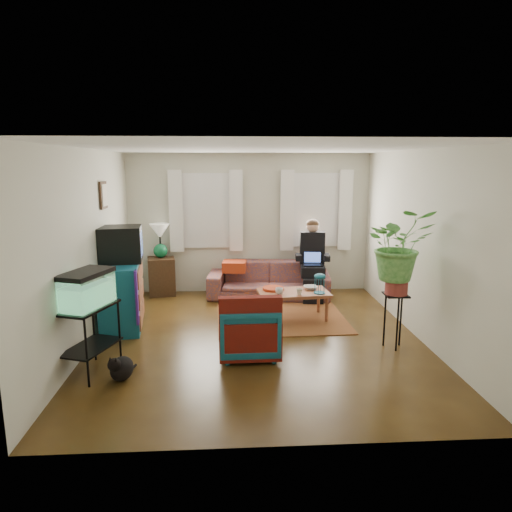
{
  "coord_description": "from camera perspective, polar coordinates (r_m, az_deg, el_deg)",
  "views": [
    {
      "loc": [
        -0.39,
        -6.02,
        2.39
      ],
      "look_at": [
        0.0,
        0.4,
        1.1
      ],
      "focal_mm": 32.0,
      "sensor_mm": 36.0,
      "label": 1
    }
  ],
  "objects": [
    {
      "name": "floor",
      "position": [
        6.49,
        0.22,
        -10.27
      ],
      "size": [
        4.5,
        5.0,
        0.01
      ],
      "primitive_type": "cube",
      "color": "#4F2B14",
      "rests_on": "ground"
    },
    {
      "name": "ceiling",
      "position": [
        6.04,
        0.24,
        13.33
      ],
      "size": [
        4.5,
        5.0,
        0.01
      ],
      "primitive_type": "cube",
      "color": "white",
      "rests_on": "wall_back"
    },
    {
      "name": "wall_back",
      "position": [
        8.6,
        -0.85,
        4.07
      ],
      "size": [
        4.5,
        0.01,
        2.6
      ],
      "primitive_type": "cube",
      "color": "silver",
      "rests_on": "floor"
    },
    {
      "name": "wall_front",
      "position": [
        3.71,
        2.72,
        -5.81
      ],
      "size": [
        4.5,
        0.01,
        2.6
      ],
      "primitive_type": "cube",
      "color": "silver",
      "rests_on": "floor"
    },
    {
      "name": "wall_left",
      "position": [
        6.4,
        -20.33,
        0.81
      ],
      "size": [
        0.01,
        5.0,
        2.6
      ],
      "primitive_type": "cube",
      "color": "silver",
      "rests_on": "floor"
    },
    {
      "name": "wall_right",
      "position": [
        6.66,
        19.93,
        1.24
      ],
      "size": [
        0.01,
        5.0,
        2.6
      ],
      "primitive_type": "cube",
      "color": "silver",
      "rests_on": "floor"
    },
    {
      "name": "window_left",
      "position": [
        8.55,
        -6.23,
        5.65
      ],
      "size": [
        1.08,
        0.04,
        1.38
      ],
      "primitive_type": "cube",
      "color": "white",
      "rests_on": "wall_back"
    },
    {
      "name": "window_right",
      "position": [
        8.7,
        7.45,
        5.71
      ],
      "size": [
        1.08,
        0.04,
        1.38
      ],
      "primitive_type": "cube",
      "color": "white",
      "rests_on": "wall_back"
    },
    {
      "name": "curtains_left",
      "position": [
        8.47,
        -6.26,
        5.59
      ],
      "size": [
        1.36,
        0.06,
        1.5
      ],
      "primitive_type": "cube",
      "color": "white",
      "rests_on": "wall_back"
    },
    {
      "name": "curtains_right",
      "position": [
        8.62,
        7.55,
        5.66
      ],
      "size": [
        1.36,
        0.06,
        1.5
      ],
      "primitive_type": "cube",
      "color": "white",
      "rests_on": "wall_back"
    },
    {
      "name": "picture_frame",
      "position": [
        7.12,
        -18.47,
        7.22
      ],
      "size": [
        0.04,
        0.32,
        0.4
      ],
      "primitive_type": "cube",
      "color": "#3D2616",
      "rests_on": "wall_left"
    },
    {
      "name": "area_rug",
      "position": [
        7.28,
        3.17,
        -7.77
      ],
      "size": [
        2.05,
        1.66,
        0.01
      ],
      "primitive_type": "cube",
      "rotation": [
        0.0,
        0.0,
        0.03
      ],
      "color": "brown",
      "rests_on": "floor"
    },
    {
      "name": "sofa",
      "position": [
        8.34,
        1.6,
        -2.28
      ],
      "size": [
        2.26,
        1.1,
        0.85
      ],
      "primitive_type": "imported",
      "rotation": [
        0.0,
        0.0,
        -0.11
      ],
      "color": "brown",
      "rests_on": "floor"
    },
    {
      "name": "seated_person",
      "position": [
        8.31,
        7.04,
        -0.83
      ],
      "size": [
        0.62,
        0.73,
        1.3
      ],
      "primitive_type": null,
      "rotation": [
        0.0,
        0.0,
        -0.11
      ],
      "color": "black",
      "rests_on": "sofa"
    },
    {
      "name": "side_table",
      "position": [
        8.69,
        -11.72,
        -2.46
      ],
      "size": [
        0.56,
        0.56,
        0.7
      ],
      "primitive_type": "cube",
      "rotation": [
        0.0,
        0.0,
        0.18
      ],
      "color": "#432E19",
      "rests_on": "floor"
    },
    {
      "name": "table_lamp",
      "position": [
        8.56,
        -11.89,
        1.77
      ],
      "size": [
        0.42,
        0.42,
        0.64
      ],
      "primitive_type": null,
      "rotation": [
        0.0,
        0.0,
        0.18
      ],
      "color": "white",
      "rests_on": "side_table"
    },
    {
      "name": "dresser",
      "position": [
        7.07,
        -16.48,
        -4.73
      ],
      "size": [
        0.68,
        1.15,
        0.98
      ],
      "primitive_type": "cube",
      "rotation": [
        0.0,
        0.0,
        0.13
      ],
      "color": "#12656C",
      "rests_on": "floor"
    },
    {
      "name": "crt_tv",
      "position": [
        7.01,
        -16.56,
        1.43
      ],
      "size": [
        0.66,
        0.62,
        0.52
      ],
      "primitive_type": "cube",
      "rotation": [
        0.0,
        0.0,
        0.13
      ],
      "color": "black",
      "rests_on": "dresser"
    },
    {
      "name": "aquarium_stand",
      "position": [
        5.69,
        -19.99,
        -9.84
      ],
      "size": [
        0.62,
        0.81,
        0.81
      ],
      "primitive_type": "cube",
      "rotation": [
        0.0,
        0.0,
        -0.34
      ],
      "color": "black",
      "rests_on": "floor"
    },
    {
      "name": "aquarium",
      "position": [
        5.5,
        -20.43,
        -3.85
      ],
      "size": [
        0.56,
        0.74,
        0.42
      ],
      "primitive_type": "cube",
      "rotation": [
        0.0,
        0.0,
        -0.34
      ],
      "color": "#7FD899",
      "rests_on": "aquarium_stand"
    },
    {
      "name": "black_cat",
      "position": [
        5.49,
        -16.44,
        -13.07
      ],
      "size": [
        0.35,
        0.44,
        0.33
      ],
      "primitive_type": "ellipsoid",
      "rotation": [
        0.0,
        0.0,
        -0.26
      ],
      "color": "black",
      "rests_on": "floor"
    },
    {
      "name": "armchair",
      "position": [
        5.86,
        -0.89,
        -8.77
      ],
      "size": [
        0.75,
        0.71,
        0.76
      ],
      "primitive_type": "imported",
      "rotation": [
        0.0,
        0.0,
        3.16
      ],
      "color": "#126D6C",
      "rests_on": "floor"
    },
    {
      "name": "serape_throw",
      "position": [
        5.53,
        -0.69,
        -8.27
      ],
      "size": [
        0.76,
        0.19,
        0.62
      ],
      "primitive_type": "cube",
      "rotation": [
        0.0,
        0.0,
        0.02
      ],
      "color": "#9E0A0A",
      "rests_on": "armchair"
    },
    {
      "name": "coffee_table",
      "position": [
        7.21,
        4.68,
        -6.16
      ],
      "size": [
        1.13,
        0.68,
        0.45
      ],
      "primitive_type": "cube",
      "rotation": [
        0.0,
        0.0,
        0.09
      ],
      "color": "brown",
      "rests_on": "floor"
    },
    {
      "name": "cup_a",
      "position": [
        6.99,
        2.93,
        -4.38
      ],
      "size": [
        0.13,
        0.13,
        0.1
      ],
      "primitive_type": "imported",
      "rotation": [
        0.0,
        0.0,
        0.09
      ],
      "color": "white",
      "rests_on": "coffee_table"
    },
    {
      "name": "cup_b",
      "position": [
        6.98,
        5.44,
        -4.46
      ],
      "size": [
        0.11,
        0.11,
        0.09
      ],
      "primitive_type": "imported",
      "rotation": [
        0.0,
        0.0,
        0.09
      ],
      "color": "beige",
      "rests_on": "coffee_table"
    },
    {
      "name": "bowl",
      "position": [
        7.31,
        6.81,
        -3.93
      ],
      "size": [
        0.23,
        0.23,
        0.05
      ],
      "primitive_type": "imported",
      "rotation": [
        0.0,
        0.0,
        0.09
      ],
      "color": "white",
      "rests_on": "coffee_table"
    },
    {
      "name": "snack_tray",
      "position": [
        7.23,
        2.16,
        -4.09
      ],
      "size": [
        0.36,
        0.36,
        0.04
      ],
      "primitive_type": "cylinder",
      "rotation": [
        0.0,
        0.0,
        0.09
      ],
      "color": "#B21414",
      "rests_on": "coffee_table"
    },
    {
      "name": "birdcage",
      "position": [
        7.06,
        7.97,
        -3.39
      ],
      "size": [
        0.19,
        0.19,
        0.32
      ],
      "primitive_type": null,
      "rotation": [
        0.0,
        0.0,
        0.09
      ],
      "color": "#115B6B",
      "rests_on": "coffee_table"
    },
    {
      "name": "plant_stand",
      "position": [
        6.34,
        16.9,
        -7.77
      ],
      "size": [
        0.32,
        0.32,
        0.74
      ],
      "primitive_type": "cube",
      "rotation": [
        0.0,
        0.0,
        -0.03
      ],
      "color": "black",
      "rests_on": "floor"
    },
    {
      "name": "potted_plant",
      "position": [
        6.12,
        17.37,
        0.03
      ],
      "size": [
        0.86,
        0.75,
        0.93
      ],
      "primitive_type": "imported",
      "rotation": [
        0.0,
        0.0,
        -0.03
      ],
      "color": "#599947",
      "rests_on": "plant_stand"
    }
  ]
}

